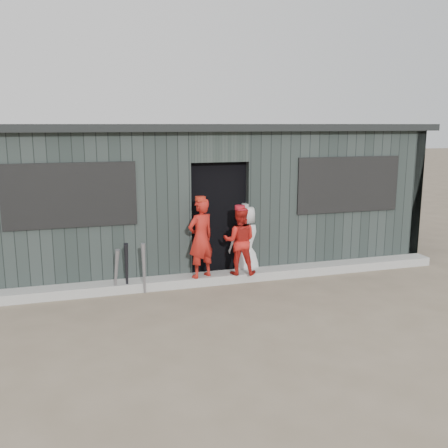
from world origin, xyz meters
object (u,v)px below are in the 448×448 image
object	(u,v)px
bat_left	(116,272)
player_red_left	(201,238)
player_red_right	(240,241)
dugout	(199,193)
player_grey_back	(246,240)
bat_right	(127,268)
bat_mid	(144,269)

from	to	relation	value
bat_left	player_red_left	distance (m)	1.44
player_red_left	player_red_right	world-z (taller)	player_red_left
bat_left	dugout	bearing A→B (deg)	46.65
player_grey_back	dugout	distance (m)	1.64
bat_right	player_red_right	size ratio (longest dim) A/B	0.77
bat_left	player_grey_back	bearing A→B (deg)	11.91
dugout	bat_mid	bearing A→B (deg)	-125.14
bat_mid	dugout	size ratio (longest dim) A/B	0.10
player_grey_back	dugout	world-z (taller)	dugout
bat_mid	dugout	distance (m)	2.54
player_grey_back	bat_mid	bearing A→B (deg)	14.76
player_red_left	player_grey_back	world-z (taller)	player_red_left
bat_left	player_red_left	world-z (taller)	player_red_left
bat_left	bat_mid	bearing A→B (deg)	-6.79
player_grey_back	dugout	bearing A→B (deg)	-72.02
bat_right	player_grey_back	world-z (taller)	player_grey_back
bat_left	bat_right	xyz separation A→B (m)	(0.16, 0.02, 0.04)
bat_mid	player_grey_back	bearing A→B (deg)	15.93
player_red_right	dugout	bearing A→B (deg)	-62.86
bat_left	bat_mid	world-z (taller)	bat_mid
bat_left	player_grey_back	xyz separation A→B (m)	(2.28, 0.48, 0.24)
bat_mid	player_grey_back	world-z (taller)	player_grey_back
player_grey_back	dugout	size ratio (longest dim) A/B	0.15
bat_right	dugout	world-z (taller)	dugout
bat_left	player_red_right	xyz separation A→B (m)	(2.04, 0.10, 0.33)
player_red_left	bat_right	bearing A→B (deg)	-17.99
bat_right	player_red_right	world-z (taller)	player_red_right
bat_right	dugout	size ratio (longest dim) A/B	0.11
player_red_left	player_red_right	bearing A→B (deg)	155.62
player_red_right	player_grey_back	size ratio (longest dim) A/B	0.91
bat_left	bat_right	distance (m)	0.17
player_red_left	dugout	world-z (taller)	dugout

